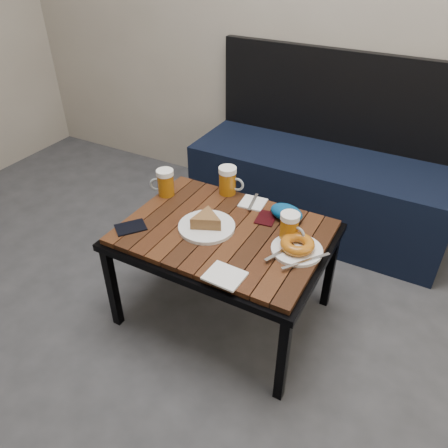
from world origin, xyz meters
The scene contains 12 objects.
bench centered at (0.22, 1.76, 0.27)m, with size 1.40×0.50×0.95m.
cafe_table centered at (0.10, 0.87, 0.43)m, with size 0.84×0.62×0.47m.
beer_mug_left centered at (-0.27, 0.98, 0.53)m, with size 0.12×0.10×0.12m.
beer_mug_centre centered at (-0.03, 1.13, 0.54)m, with size 0.12×0.09×0.13m.
beer_mug_right centered at (0.35, 0.93, 0.53)m, with size 0.11×0.08×0.12m.
plate_pie centered at (0.03, 0.84, 0.50)m, with size 0.23×0.23×0.06m.
plate_bagel centered at (0.40, 0.88, 0.49)m, with size 0.22×0.24×0.05m.
napkin_left centered at (0.11, 1.10, 0.48)m, with size 0.12×0.14×0.01m.
napkin_right centered at (0.23, 0.62, 0.48)m, with size 0.14×0.12×0.01m.
passport_navy centered at (-0.24, 0.70, 0.47)m, with size 0.09×0.12×0.01m, color black.
passport_burgundy centered at (0.21, 1.02, 0.47)m, with size 0.08×0.11×0.01m, color black.
knit_pouch centered at (0.28, 1.06, 0.50)m, with size 0.14×0.09×0.06m, color navy.
Camera 1 is at (0.78, -0.38, 1.50)m, focal length 35.00 mm.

